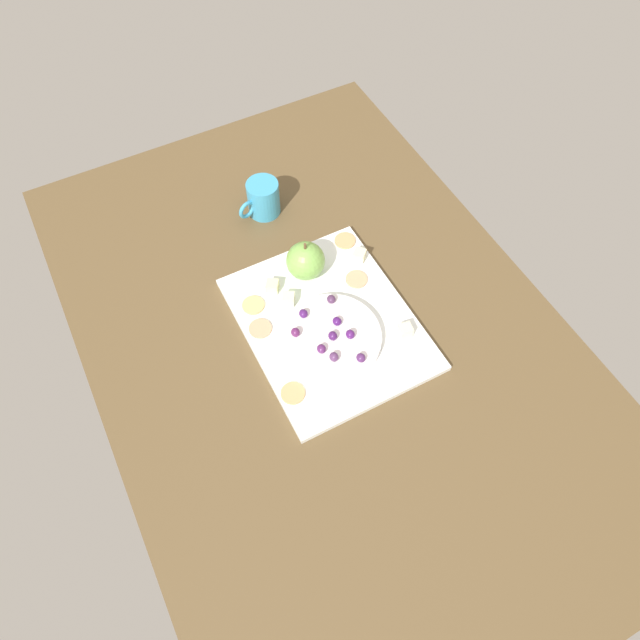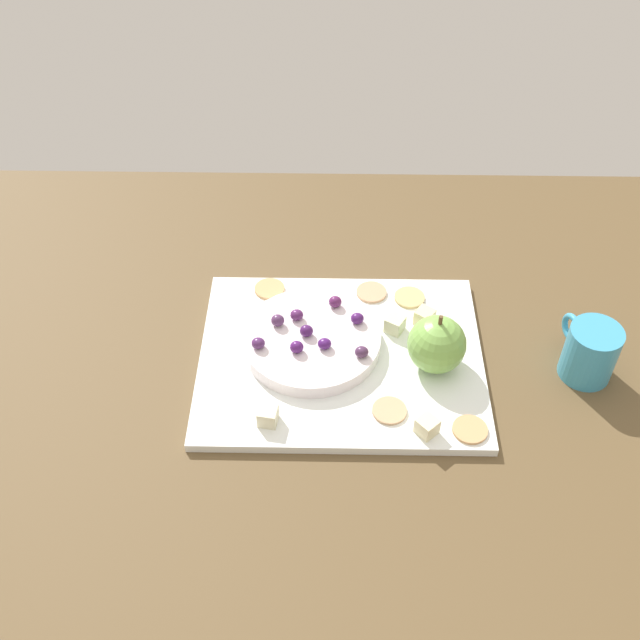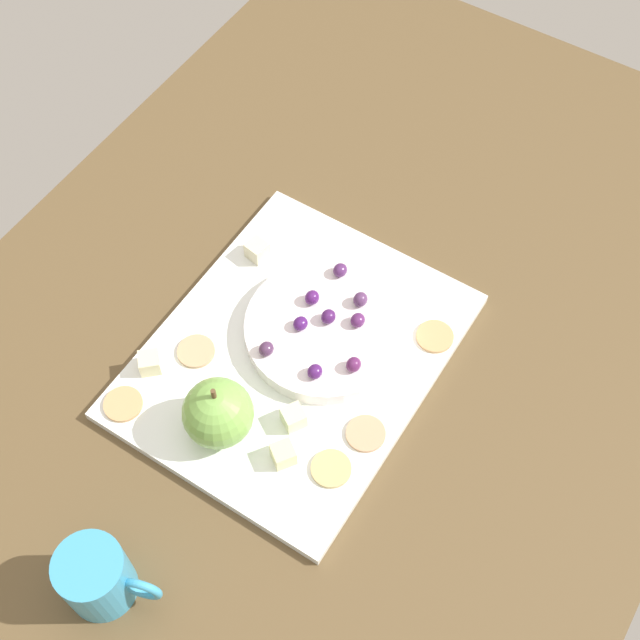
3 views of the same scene
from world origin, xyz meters
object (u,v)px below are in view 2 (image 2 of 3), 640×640
Objects in this scene: grape_4 at (357,318)px; grape_8 at (327,344)px; grape_2 at (297,315)px; grape_5 at (362,352)px; cheese_cube_0 at (425,317)px; platter at (341,358)px; grape_3 at (306,333)px; cracker_3 at (372,292)px; serving_dish at (311,342)px; cheese_cube_1 at (395,324)px; cracker_0 at (410,298)px; cracker_1 at (270,289)px; apple_whole at (437,344)px; cheese_cube_3 at (268,416)px; grape_0 at (278,320)px; cheese_cube_2 at (427,426)px; cracker_4 at (470,430)px; grape_1 at (258,343)px; grape_7 at (335,302)px; cracker_2 at (389,411)px; grape_6 at (297,347)px; cup at (590,352)px.

grape_8 is at bearing -130.86° from grape_4.
grape_5 is at bearing -37.47° from grape_2.
cheese_cube_0 is 1.28× the size of grape_4.
platter is 21.00× the size of grape_2.
grape_3 is at bearing 145.38° from grape_8.
serving_dish is at bearing -127.98° from cracker_3.
grape_2 reaches higher than cheese_cube_1.
platter is at bearing -15.16° from grape_3.
grape_4 is (-7.40, -6.68, 2.48)cm from cracker_0.
cracker_0 is 2.42× the size of grape_5.
apple_whole is at bearing -31.80° from cracker_1.
grape_5 is at bearing 38.88° from cheese_cube_3.
grape_0 reaches higher than cracker_3.
cheese_cube_2 reaches higher than serving_dish.
cracker_4 is 2.42× the size of grape_2.
cracker_3 is 13.80cm from grape_3.
grape_7 is (9.64, 7.63, 0.06)cm from grape_1.
cheese_cube_1 is 1.28× the size of grape_8.
grape_4 is (7.87, -0.51, 0.00)cm from grape_2.
cheese_cube_0 is 21.92cm from cracker_1.
cracker_2 is (-1.30, -13.70, -0.91)cm from cheese_cube_1.
serving_dish is 8.07× the size of cheese_cube_0.
grape_4 is at bearing 34.51° from grape_6.
grape_1 is (-2.22, -4.00, -0.09)cm from grape_0.
cracker_1 is (-19.92, 24.16, -0.91)cm from cheese_cube_2.
grape_1 is 4.90cm from grape_6.
serving_dish is 5.19cm from grape_0.
cheese_cube_3 reaches higher than cracker_4.
serving_dish is 10.34× the size of grape_6.
apple_whole is at bearing -9.73° from serving_dish.
grape_2 is at bearing 130.41° from cracker_2.
grape_6 reaches higher than platter.
cheese_cube_0 is at bearing 7.67° from grape_0.
grape_2 is at bearing 161.50° from apple_whole.
apple_whole is at bearing -6.90° from platter.
serving_dish reaches higher than cracker_2.
cheese_cube_0 is 1.28× the size of grape_5.
apple_whole is 12.76cm from cracker_0.
cheese_cube_1 is 0.53× the size of cracker_4.
grape_7 is 32.76cm from cup.
grape_0 is 11.96cm from grape_5.
grape_1 is (-20.42, 11.44, 1.57)cm from cheese_cube_2.
cheese_cube_3 is (-15.73, -15.45, 0.00)cm from cheese_cube_1.
cracker_4 is 27.99cm from grape_1.
cracker_4 is at bearing -26.87° from grape_6.
grape_7 is (-11.89, 1.03, 1.63)cm from cheese_cube_0.
cheese_cube_3 is 12.45cm from grape_8.
grape_8 is at bearing 163.04° from grape_5.
grape_4 is at bearing -105.98° from cracker_3.
grape_8 is (-7.65, 8.58, 2.44)cm from cracker_2.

